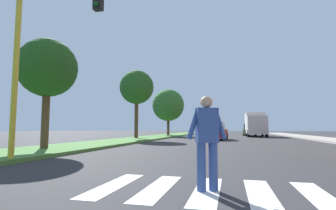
{
  "coord_description": "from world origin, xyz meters",
  "views": [
    {
      "loc": [
        -0.02,
        3.33,
        1.11
      ],
      "look_at": [
        -4.09,
        19.79,
        2.66
      ],
      "focal_mm": 26.97,
      "sensor_mm": 36.0,
      "label": 1
    }
  ],
  "objects_px": {
    "tree_distant": "(168,105)",
    "sedan_midblock": "(216,132)",
    "traffic_light_gantry": "(99,19)",
    "tree_mid": "(48,69)",
    "pedestrian_performer": "(207,138)",
    "truck_box_delivery": "(255,124)",
    "tree_far": "(137,88)",
    "sedan_distant": "(249,130)"
  },
  "relations": [
    {
      "from": "pedestrian_performer",
      "to": "traffic_light_gantry",
      "type": "bearing_deg",
      "value": 148.75
    },
    {
      "from": "traffic_light_gantry",
      "to": "truck_box_delivery",
      "type": "bearing_deg",
      "value": 76.0
    },
    {
      "from": "tree_far",
      "to": "tree_distant",
      "type": "distance_m",
      "value": 11.04
    },
    {
      "from": "tree_far",
      "to": "traffic_light_gantry",
      "type": "xyz_separation_m",
      "value": [
        5.05,
        -16.38,
        -0.67
      ]
    },
    {
      "from": "tree_distant",
      "to": "sedan_midblock",
      "type": "height_order",
      "value": "tree_distant"
    },
    {
      "from": "tree_mid",
      "to": "tree_far",
      "type": "relative_size",
      "value": 0.8
    },
    {
      "from": "tree_mid",
      "to": "traffic_light_gantry",
      "type": "height_order",
      "value": "traffic_light_gantry"
    },
    {
      "from": "tree_mid",
      "to": "pedestrian_performer",
      "type": "relative_size",
      "value": 3.15
    },
    {
      "from": "sedan_midblock",
      "to": "truck_box_delivery",
      "type": "xyz_separation_m",
      "value": [
        4.56,
        10.23,
        0.87
      ]
    },
    {
      "from": "sedan_midblock",
      "to": "traffic_light_gantry",
      "type": "bearing_deg",
      "value": -97.78
    },
    {
      "from": "sedan_midblock",
      "to": "truck_box_delivery",
      "type": "height_order",
      "value": "truck_box_delivery"
    },
    {
      "from": "tree_mid",
      "to": "tree_distant",
      "type": "relative_size",
      "value": 0.84
    },
    {
      "from": "tree_far",
      "to": "traffic_light_gantry",
      "type": "relative_size",
      "value": 0.67
    },
    {
      "from": "sedan_distant",
      "to": "sedan_midblock",
      "type": "bearing_deg",
      "value": -105.26
    },
    {
      "from": "traffic_light_gantry",
      "to": "sedan_distant",
      "type": "xyz_separation_m",
      "value": [
        6.58,
        33.0,
        -3.6
      ]
    },
    {
      "from": "tree_distant",
      "to": "sedan_midblock",
      "type": "distance_m",
      "value": 12.37
    },
    {
      "from": "pedestrian_performer",
      "to": "sedan_midblock",
      "type": "bearing_deg",
      "value": 92.81
    },
    {
      "from": "tree_mid",
      "to": "traffic_light_gantry",
      "type": "distance_m",
      "value": 6.1
    },
    {
      "from": "pedestrian_performer",
      "to": "sedan_midblock",
      "type": "xyz_separation_m",
      "value": [
        -0.98,
        19.88,
        -0.17
      ]
    },
    {
      "from": "pedestrian_performer",
      "to": "truck_box_delivery",
      "type": "distance_m",
      "value": 30.34
    },
    {
      "from": "tree_distant",
      "to": "pedestrian_performer",
      "type": "xyz_separation_m",
      "value": [
        7.97,
        -29.46,
        -3.35
      ]
    },
    {
      "from": "sedan_distant",
      "to": "truck_box_delivery",
      "type": "distance_m",
      "value": 5.04
    },
    {
      "from": "tree_far",
      "to": "sedan_midblock",
      "type": "xyz_separation_m",
      "value": [
        7.48,
        1.43,
        -4.3
      ]
    },
    {
      "from": "pedestrian_performer",
      "to": "truck_box_delivery",
      "type": "height_order",
      "value": "truck_box_delivery"
    },
    {
      "from": "pedestrian_performer",
      "to": "sedan_midblock",
      "type": "relative_size",
      "value": 0.36
    },
    {
      "from": "tree_far",
      "to": "truck_box_delivery",
      "type": "relative_size",
      "value": 1.07
    },
    {
      "from": "sedan_distant",
      "to": "tree_distant",
      "type": "bearing_deg",
      "value": -153.24
    },
    {
      "from": "tree_mid",
      "to": "tree_far",
      "type": "height_order",
      "value": "tree_far"
    },
    {
      "from": "tree_far",
      "to": "tree_distant",
      "type": "height_order",
      "value": "tree_far"
    },
    {
      "from": "sedan_midblock",
      "to": "tree_mid",
      "type": "bearing_deg",
      "value": -117.24
    },
    {
      "from": "sedan_midblock",
      "to": "tree_distant",
      "type": "bearing_deg",
      "value": 126.16
    },
    {
      "from": "tree_mid",
      "to": "tree_distant",
      "type": "height_order",
      "value": "tree_distant"
    },
    {
      "from": "truck_box_delivery",
      "to": "traffic_light_gantry",
      "type": "bearing_deg",
      "value": -104.0
    },
    {
      "from": "tree_distant",
      "to": "pedestrian_performer",
      "type": "height_order",
      "value": "tree_distant"
    },
    {
      "from": "tree_mid",
      "to": "pedestrian_performer",
      "type": "distance_m",
      "value": 10.52
    },
    {
      "from": "traffic_light_gantry",
      "to": "truck_box_delivery",
      "type": "height_order",
      "value": "traffic_light_gantry"
    },
    {
      "from": "tree_mid",
      "to": "truck_box_delivery",
      "type": "xyz_separation_m",
      "value": [
        11.82,
        24.35,
        -2.38
      ]
    },
    {
      "from": "sedan_distant",
      "to": "truck_box_delivery",
      "type": "xyz_separation_m",
      "value": [
        0.42,
        -4.96,
        0.83
      ]
    },
    {
      "from": "tree_mid",
      "to": "sedan_midblock",
      "type": "bearing_deg",
      "value": 62.76
    },
    {
      "from": "traffic_light_gantry",
      "to": "sedan_midblock",
      "type": "relative_size",
      "value": 2.13
    },
    {
      "from": "traffic_light_gantry",
      "to": "pedestrian_performer",
      "type": "distance_m",
      "value": 5.28
    },
    {
      "from": "tree_far",
      "to": "sedan_midblock",
      "type": "bearing_deg",
      "value": 10.82
    }
  ]
}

